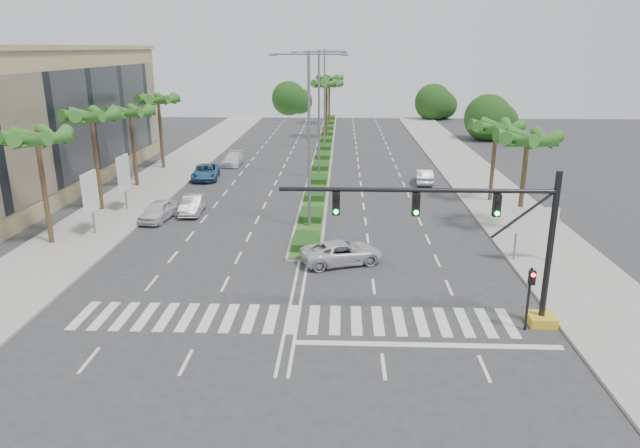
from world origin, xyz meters
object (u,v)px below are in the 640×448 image
object	(u,v)px
car_parked_b	(193,205)
car_parked_c	(206,172)
car_right	(424,176)
car_parked_a	(158,211)
car_crossing	(342,252)
car_parked_d	(233,159)

from	to	relation	value
car_parked_b	car_parked_c	size ratio (longest dim) A/B	0.82
car_parked_b	car_right	size ratio (longest dim) A/B	1.00
car_parked_a	car_crossing	distance (m)	15.88
car_parked_b	car_parked_d	bearing A→B (deg)	88.32
car_right	car_parked_a	bearing A→B (deg)	36.26
car_parked_c	car_right	distance (m)	20.89
car_right	car_crossing	bearing A→B (deg)	75.30
car_parked_a	car_parked_c	size ratio (longest dim) A/B	0.82
car_parked_a	car_right	size ratio (longest dim) A/B	1.00
car_parked_d	car_right	xyz separation A→B (m)	(19.51, -7.92, 0.04)
car_parked_c	car_crossing	world-z (taller)	car_parked_c
car_parked_a	car_parked_b	distance (m)	2.83
car_parked_b	car_parked_c	bearing A→B (deg)	95.60
car_parked_a	car_parked_b	world-z (taller)	car_parked_a
car_crossing	car_parked_a	bearing A→B (deg)	39.57
car_crossing	car_parked_b	bearing A→B (deg)	29.37
car_parked_a	car_parked_d	distance (m)	20.69
car_crossing	car_right	world-z (taller)	car_right
car_parked_c	car_parked_d	distance (m)	7.08
car_parked_d	car_right	world-z (taller)	car_right
car_crossing	car_right	size ratio (longest dim) A/B	1.15
car_parked_c	car_parked_d	world-z (taller)	car_parked_c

